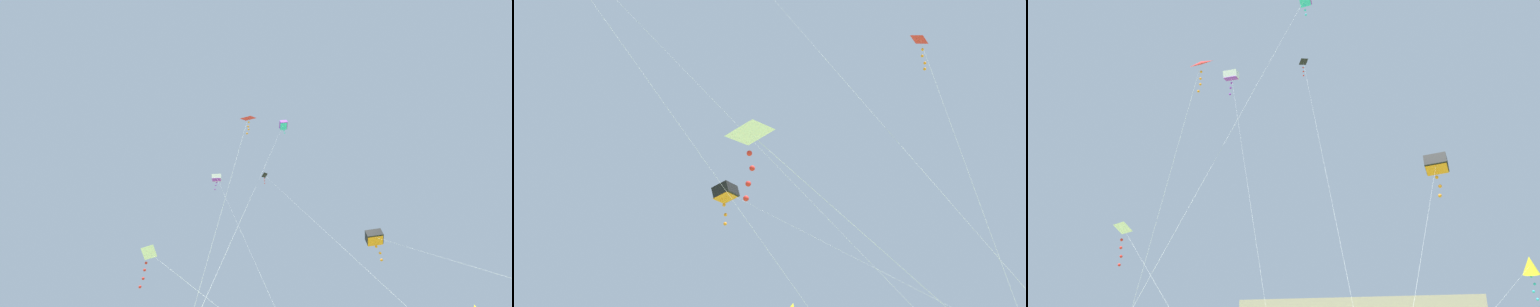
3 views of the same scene
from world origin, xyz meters
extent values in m
cylinder|color=silver|center=(-1.66, 16.30, 14.47)|extent=(6.87, 23.84, 28.94)
pyramid|color=black|center=(-5.12, 28.22, 29.00)|extent=(0.84, 1.13, 0.54)
sphere|color=red|center=(-5.11, 28.25, 28.32)|extent=(0.15, 0.15, 0.15)
sphere|color=red|center=(-5.10, 28.26, 27.90)|extent=(0.15, 0.15, 0.15)
sphere|color=red|center=(-5.09, 28.29, 27.48)|extent=(0.15, 0.15, 0.15)
cylinder|color=silver|center=(-5.27, 9.98, 13.64)|extent=(5.03, 14.88, 27.29)
cube|color=#2DBCD1|center=(-2.76, 17.42, 27.00)|extent=(0.81, 0.97, 0.35)
sphere|color=#2DBCD1|center=(-2.79, 17.42, 26.66)|extent=(0.15, 0.15, 0.15)
sphere|color=#2DBCD1|center=(-2.77, 17.41, 26.23)|extent=(0.15, 0.15, 0.15)
sphere|color=#2DBCD1|center=(-2.72, 17.36, 25.80)|extent=(0.15, 0.15, 0.15)
cylinder|color=silver|center=(-7.08, 18.41, 13.96)|extent=(9.63, 17.85, 27.93)
cube|color=white|center=(-11.89, 27.33, 27.92)|extent=(1.39, 1.30, 1.03)
cube|color=purple|center=(-11.89, 27.33, 27.55)|extent=(1.29, 1.07, 0.36)
sphere|color=purple|center=(-11.84, 27.36, 27.09)|extent=(0.21, 0.21, 0.21)
sphere|color=purple|center=(-11.87, 27.26, 26.51)|extent=(0.21, 0.21, 0.21)
sphere|color=purple|center=(-11.96, 27.41, 25.93)|extent=(0.21, 0.21, 0.21)
cylinder|color=silver|center=(-7.04, 6.56, 8.18)|extent=(1.98, 2.24, 16.35)
pyramid|color=red|center=(-6.06, 7.65, 16.40)|extent=(1.01, 0.77, 0.64)
sphere|color=orange|center=(-6.00, 7.64, 15.86)|extent=(0.12, 0.12, 0.12)
sphere|color=orange|center=(-6.04, 7.69, 15.52)|extent=(0.12, 0.12, 0.12)
sphere|color=orange|center=(-5.99, 7.63, 15.19)|extent=(0.12, 0.12, 0.12)
sphere|color=orange|center=(-6.09, 7.68, 14.85)|extent=(0.12, 0.12, 0.12)
pyramid|color=white|center=(-12.26, 12.71, 9.89)|extent=(1.25, 1.31, 0.62)
sphere|color=red|center=(-12.27, 12.68, 9.18)|extent=(0.16, 0.16, 0.16)
sphere|color=red|center=(-12.22, 12.61, 8.73)|extent=(0.16, 0.16, 0.16)
sphere|color=red|center=(-12.21, 12.72, 8.29)|extent=(0.16, 0.16, 0.16)
sphere|color=red|center=(-12.27, 12.75, 7.84)|extent=(0.16, 0.16, 0.16)
cone|color=yellow|center=(9.20, 18.42, 7.88)|extent=(0.96, 1.16, 1.23)
sphere|color=#2DBCD1|center=(9.16, 18.42, 7.30)|extent=(0.14, 0.14, 0.14)
sphere|color=#2DBCD1|center=(9.27, 18.47, 6.90)|extent=(0.14, 0.14, 0.14)
sphere|color=#2DBCD1|center=(9.13, 18.37, 6.50)|extent=(0.14, 0.14, 0.14)
sphere|color=#2DBCD1|center=(9.28, 18.47, 6.10)|extent=(0.14, 0.14, 0.14)
cylinder|color=silver|center=(3.44, 9.56, 7.69)|extent=(3.59, 24.40, 15.39)
cube|color=black|center=(5.23, 21.76, 15.39)|extent=(1.66, 1.63, 1.19)
cube|color=orange|center=(5.23, 21.76, 14.96)|extent=(1.57, 1.34, 0.42)
sphere|color=orange|center=(5.17, 21.81, 14.43)|extent=(0.24, 0.24, 0.24)
sphere|color=orange|center=(5.30, 21.73, 13.76)|extent=(0.24, 0.24, 0.24)
sphere|color=orange|center=(5.22, 21.69, 13.10)|extent=(0.24, 0.24, 0.24)
camera|label=1|loc=(-5.11, -3.65, 1.93)|focal=20.00mm
camera|label=2|loc=(-23.98, 7.75, 3.24)|focal=35.00mm
camera|label=3|loc=(2.68, -11.36, 3.44)|focal=35.00mm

